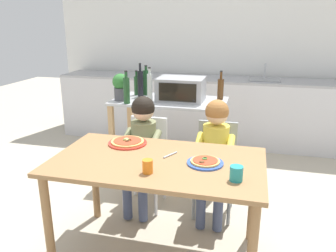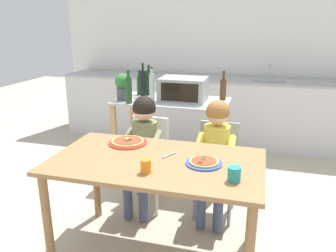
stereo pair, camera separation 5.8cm
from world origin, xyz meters
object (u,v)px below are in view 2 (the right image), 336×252
at_px(bottle_squat_spirits, 129,90).
at_px(child_in_olive_shirt, 143,139).
at_px(kitchen_island_cart, 172,126).
at_px(pizza_plate_blue_rimmed, 204,162).
at_px(drinking_cup_teal, 234,174).
at_px(dining_chair_right, 217,162).
at_px(toaster_oven, 183,89).
at_px(potted_herb_plant, 123,86).
at_px(drinking_cup_orange, 146,166).
at_px(child_in_yellow_shirt, 216,146).
at_px(bottle_dark_olive_oil, 149,82).
at_px(pizza_plate_red_rimmed, 128,142).
at_px(dining_chair_left, 148,155).
at_px(bottle_brown_beer, 223,89).
at_px(bottle_slim_sauce, 139,85).
at_px(bottle_clear_vinegar, 143,83).
at_px(bottle_tall_green_wine, 152,88).
at_px(dining_table, 156,173).
at_px(serving_spoon, 170,155).

relative_size(bottle_squat_spirits, child_in_olive_shirt, 0.31).
height_order(kitchen_island_cart, pizza_plate_blue_rimmed, kitchen_island_cart).
relative_size(kitchen_island_cart, drinking_cup_teal, 12.77).
distance_m(dining_chair_right, drinking_cup_teal, 0.98).
relative_size(toaster_oven, potted_herb_plant, 1.71).
bearing_deg(pizza_plate_blue_rimmed, drinking_cup_orange, -145.07).
height_order(child_in_olive_shirt, child_in_yellow_shirt, child_in_yellow_shirt).
relative_size(bottle_dark_olive_oil, bottle_squat_spirits, 1.00).
distance_m(bottle_squat_spirits, pizza_plate_red_rimmed, 0.86).
height_order(dining_chair_left, dining_chair_right, same).
bearing_deg(toaster_oven, child_in_yellow_shirt, -57.38).
distance_m(dining_chair_right, pizza_plate_red_rimmed, 0.84).
bearing_deg(pizza_plate_blue_rimmed, bottle_brown_beer, 92.11).
height_order(bottle_brown_beer, drinking_cup_orange, bottle_brown_beer).
xyz_separation_m(dining_chair_left, dining_chair_right, (0.63, 0.01, 0.00)).
bearing_deg(bottle_slim_sauce, pizza_plate_red_rimmed, -74.23).
relative_size(bottle_brown_beer, pizza_plate_blue_rimmed, 1.22).
relative_size(bottle_clear_vinegar, child_in_yellow_shirt, 0.35).
relative_size(kitchen_island_cart, bottle_brown_beer, 3.94).
height_order(bottle_brown_beer, potted_herb_plant, bottle_brown_beer).
height_order(bottle_tall_green_wine, drinking_cup_orange, bottle_tall_green_wine).
relative_size(bottle_brown_beer, drinking_cup_teal, 3.24).
bearing_deg(bottle_squat_spirits, toaster_oven, 27.73).
xyz_separation_m(toaster_oven, child_in_yellow_shirt, (0.44, -0.68, -0.33)).
xyz_separation_m(bottle_squat_spirits, dining_table, (0.60, -1.02, -0.36)).
relative_size(bottle_tall_green_wine, dining_table, 0.25).
distance_m(bottle_brown_beer, bottle_slim_sauce, 0.92).
distance_m(bottle_brown_beer, child_in_olive_shirt, 1.08).
xyz_separation_m(bottle_brown_beer, bottle_squat_spirits, (-0.88, -0.41, 0.02)).
height_order(dining_chair_left, child_in_olive_shirt, child_in_olive_shirt).
xyz_separation_m(potted_herb_plant, pizza_plate_red_rimmed, (0.41, -0.90, -0.26)).
distance_m(bottle_tall_green_wine, child_in_yellow_shirt, 0.91).
xyz_separation_m(bottle_dark_olive_oil, drinking_cup_orange, (0.54, -1.67, -0.22)).
height_order(potted_herb_plant, drinking_cup_orange, potted_herb_plant).
height_order(bottle_brown_beer, bottle_dark_olive_oil, bottle_dark_olive_oil).
bearing_deg(potted_herb_plant, bottle_brown_beer, 16.23).
height_order(bottle_clear_vinegar, drinking_cup_teal, bottle_clear_vinegar).
relative_size(bottle_dark_olive_oil, pizza_plate_red_rimmed, 1.09).
bearing_deg(pizza_plate_blue_rimmed, dining_chair_left, 132.76).
relative_size(dining_chair_left, drinking_cup_orange, 9.24).
distance_m(bottle_tall_green_wine, dining_chair_right, 0.96).
relative_size(bottle_tall_green_wine, drinking_cup_orange, 4.10).
xyz_separation_m(bottle_tall_green_wine, bottle_slim_sauce, (-0.27, 0.38, -0.05)).
xyz_separation_m(bottle_brown_beer, bottle_dark_olive_oil, (-0.82, 0.03, 0.03)).
distance_m(pizza_plate_red_rimmed, pizza_plate_blue_rimmed, 0.68).
bearing_deg(bottle_tall_green_wine, bottle_slim_sauce, 125.50).
xyz_separation_m(bottle_clear_vinegar, drinking_cup_teal, (1.11, -1.54, -0.22)).
relative_size(kitchen_island_cart, dining_chair_right, 1.44).
height_order(potted_herb_plant, serving_spoon, potted_herb_plant).
distance_m(child_in_olive_shirt, drinking_cup_orange, 0.86).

